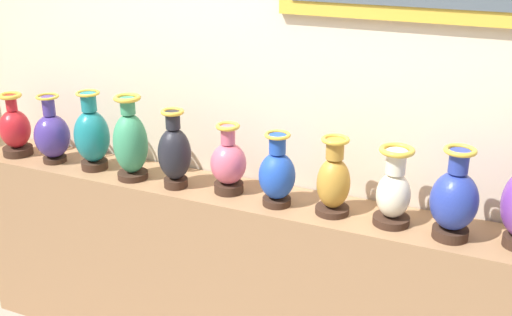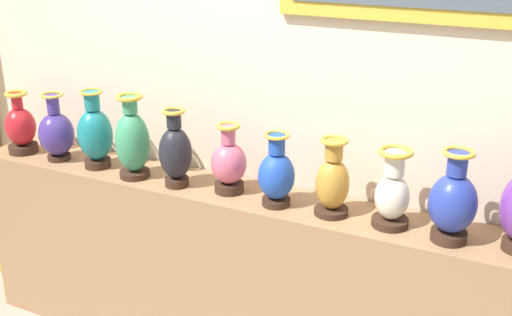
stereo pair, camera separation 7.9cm
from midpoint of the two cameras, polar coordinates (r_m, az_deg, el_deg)
The scene contains 12 objects.
display_shelf at distance 3.13m, azimuth 0.73°, elevation -11.30°, with size 3.12×0.34×0.95m, color #99704C.
back_wall at distance 2.95m, azimuth 3.12°, elevation 5.39°, with size 4.94×0.14×2.66m.
vase_crimson at distance 3.60m, azimuth -19.86°, elevation 2.60°, with size 0.16×0.16×0.34m.
vase_indigo at distance 3.43m, azimuth -16.92°, elevation 2.17°, with size 0.18×0.18×0.36m.
vase_teal at distance 3.27m, azimuth -13.63°, elevation 2.10°, with size 0.18×0.18×0.40m.
vase_jade at distance 3.10m, azimuth -10.36°, elevation 1.49°, with size 0.17×0.17×0.42m.
vase_onyx at distance 2.97m, azimuth -6.52°, elevation 0.52°, with size 0.16×0.16×0.38m.
vase_rose at distance 2.90m, azimuth -1.70°, elevation -0.49°, with size 0.17×0.17×0.33m.
vase_sapphire at distance 2.76m, azimuth 2.67°, elevation -1.51°, with size 0.16×0.16×0.33m.
vase_ochre at distance 2.70m, azimuth 7.73°, elevation -2.17°, with size 0.15×0.15×0.35m.
vase_ivory at distance 2.64m, azimuth 13.01°, elevation -3.08°, with size 0.15×0.15×0.34m.
vase_cobalt at distance 2.58m, azimuth 18.14°, elevation -3.83°, with size 0.19×0.19×0.38m.
Camera 2 is at (1.16, -2.38, 2.16)m, focal length 44.39 mm.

